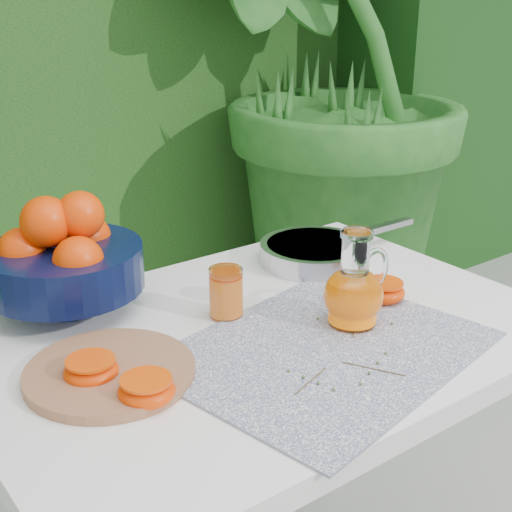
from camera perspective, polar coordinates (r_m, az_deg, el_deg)
potted_plant_right at (r=2.70m, az=4.80°, el=14.74°), size 2.82×2.82×2.02m
white_table at (r=1.29m, az=0.54°, el=-9.05°), size 1.00×0.70×0.75m
placemat at (r=1.18m, az=5.55°, el=-7.47°), size 0.58×0.49×0.00m
cutting_board at (r=1.13m, az=-11.60°, el=-9.10°), size 0.33×0.33×0.02m
fruit_bowl at (r=1.32m, az=-15.18°, el=-0.13°), size 0.28×0.28×0.22m
juice_pitcher at (r=1.25m, az=7.87°, el=-2.88°), size 0.15×0.12×0.17m
juice_tumbler at (r=1.27m, az=-2.41°, el=-2.99°), size 0.07×0.07×0.09m
saute_pan at (r=1.53m, az=4.82°, el=0.37°), size 0.41×0.24×0.04m
orange_halves at (r=1.15m, az=-2.77°, el=-7.16°), size 0.66×0.20×0.04m
thyme_sprigs at (r=1.17m, az=7.35°, el=-7.74°), size 0.28×0.23×0.01m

